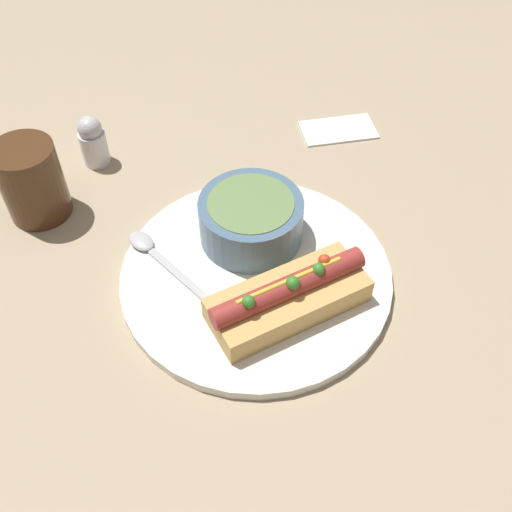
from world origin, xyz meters
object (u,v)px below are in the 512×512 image
object	(u,v)px
drinking_glass	(32,181)
salt_shaker	(93,141)
spoon	(160,258)
soup_bowl	(251,218)
hot_dog	(288,297)

from	to	relation	value
drinking_glass	salt_shaker	distance (m)	0.11
spoon	soup_bowl	bearing A→B (deg)	-113.89
soup_bowl	drinking_glass	bearing A→B (deg)	155.55
spoon	salt_shaker	world-z (taller)	salt_shaker
hot_dog	spoon	distance (m)	0.16
spoon	salt_shaker	size ratio (longest dim) A/B	2.24
drinking_glass	salt_shaker	xyz separation A→B (m)	(0.07, 0.08, -0.01)
drinking_glass	salt_shaker	bearing A→B (deg)	47.84
drinking_glass	salt_shaker	world-z (taller)	drinking_glass
soup_bowl	salt_shaker	distance (m)	0.25
hot_dog	salt_shaker	bearing A→B (deg)	105.96
drinking_glass	hot_dog	bearing A→B (deg)	-40.60
hot_dog	drinking_glass	xyz separation A→B (m)	(-0.26, 0.22, 0.02)
salt_shaker	spoon	bearing A→B (deg)	-73.08
hot_dog	drinking_glass	size ratio (longest dim) A/B	1.84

